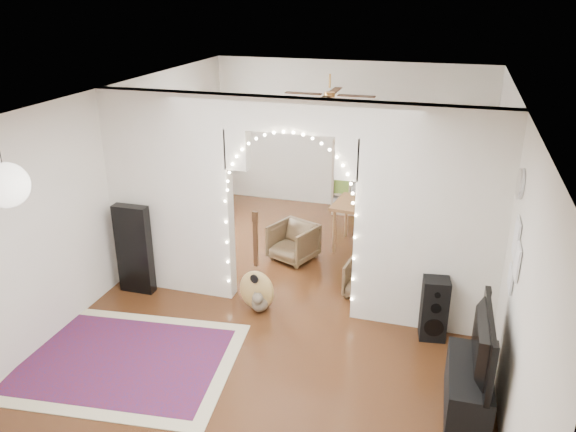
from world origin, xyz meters
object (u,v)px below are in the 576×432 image
(bookcase, at_px, (370,177))
(dining_table, at_px, (373,209))
(media_console, at_px, (468,390))
(acoustic_guitar, at_px, (256,275))
(dining_chair_right, at_px, (366,279))
(dining_chair_left, at_px, (293,242))
(floor_speaker, at_px, (434,309))

(bookcase, bearing_deg, dining_table, -88.77)
(media_console, xyz_separation_m, dining_table, (-1.45, 3.42, 0.43))
(acoustic_guitar, xyz_separation_m, dining_chair_right, (1.28, 0.76, -0.26))
(dining_table, height_order, dining_chair_right, dining_table)
(dining_chair_left, bearing_deg, dining_table, 54.09)
(floor_speaker, xyz_separation_m, dining_chair_right, (-0.92, 0.77, -0.14))
(floor_speaker, distance_m, dining_chair_right, 1.20)
(media_console, bearing_deg, dining_chair_right, 122.03)
(media_console, xyz_separation_m, bookcase, (-1.74, 4.95, 0.44))
(dining_chair_left, height_order, dining_chair_right, dining_chair_left)
(bookcase, xyz_separation_m, dining_chair_left, (-0.80, -2.22, -0.41))
(floor_speaker, xyz_separation_m, dining_table, (-1.06, 2.22, 0.30))
(dining_chair_left, bearing_deg, floor_speaker, -13.74)
(floor_speaker, relative_size, dining_table, 0.60)
(dining_chair_right, bearing_deg, floor_speaker, -33.75)
(floor_speaker, bearing_deg, dining_table, 107.21)
(dining_table, bearing_deg, media_console, -61.03)
(dining_chair_left, bearing_deg, bookcase, 91.95)
(media_console, height_order, dining_table, dining_table)
(media_console, relative_size, dining_chair_left, 1.60)
(bookcase, xyz_separation_m, dining_chair_right, (0.43, -2.99, -0.45))
(dining_table, bearing_deg, dining_chair_left, -141.69)
(media_console, relative_size, dining_chair_right, 1.88)
(dining_chair_left, distance_m, dining_chair_right, 1.45)
(media_console, distance_m, bookcase, 5.26)
(acoustic_guitar, distance_m, dining_chair_right, 1.51)
(acoustic_guitar, bearing_deg, dining_chair_left, 102.59)
(acoustic_guitar, height_order, media_console, acoustic_guitar)
(bookcase, height_order, dining_chair_right, bookcase)
(dining_table, distance_m, dining_chair_left, 1.35)
(media_console, height_order, dining_chair_left, dining_chair_left)
(acoustic_guitar, relative_size, floor_speaker, 1.49)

